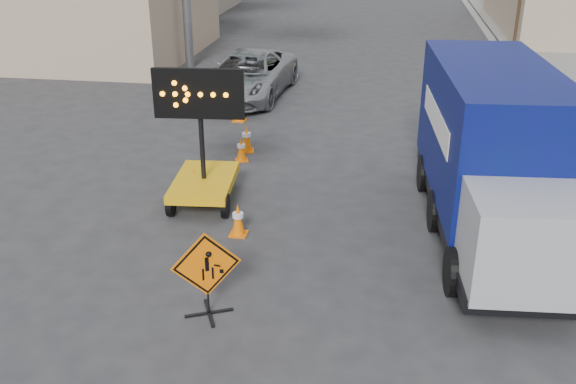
% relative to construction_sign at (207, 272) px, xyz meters
% --- Properties ---
extents(ground, '(100.00, 100.00, 0.00)m').
position_rel_construction_sign_xyz_m(ground, '(0.72, -0.18, -0.82)').
color(ground, '#2D2D30').
rests_on(ground, ground).
extents(curb_right, '(0.40, 60.00, 0.12)m').
position_rel_construction_sign_xyz_m(curb_right, '(7.92, 14.82, -0.76)').
color(curb_right, gray).
rests_on(curb_right, ground).
extents(storefront_left_near, '(14.00, 10.00, 4.00)m').
position_rel_construction_sign_xyz_m(storefront_left_near, '(-13.28, 19.82, 1.18)').
color(storefront_left_near, tan).
rests_on(storefront_left_near, ground).
extents(construction_sign, '(1.08, 0.78, 1.55)m').
position_rel_construction_sign_xyz_m(construction_sign, '(0.00, 0.00, 0.00)').
color(construction_sign, black).
rests_on(construction_sign, ground).
extents(arrow_board, '(2.01, 2.34, 3.18)m').
position_rel_construction_sign_xyz_m(arrow_board, '(-1.31, 4.41, -0.12)').
color(arrow_board, '#E9AC0C').
rests_on(arrow_board, ground).
extents(pickup_truck, '(3.07, 5.91, 1.59)m').
position_rel_construction_sign_xyz_m(pickup_truck, '(-2.28, 13.57, -0.03)').
color(pickup_truck, '#A9ABB0').
rests_on(pickup_truck, ground).
extents(box_truck, '(2.73, 7.36, 3.43)m').
position_rel_construction_sign_xyz_m(box_truck, '(4.97, 3.84, 0.73)').
color(box_truck, black).
rests_on(box_truck, ground).
extents(cone_a, '(0.37, 0.37, 0.72)m').
position_rel_construction_sign_xyz_m(cone_a, '(-0.16, 2.91, -0.47)').
color(cone_a, '#FF6E05').
rests_on(cone_a, ground).
extents(cone_b, '(0.42, 0.42, 0.72)m').
position_rel_construction_sign_xyz_m(cone_b, '(-1.66, 4.70, -0.46)').
color(cone_b, '#FF6E05').
rests_on(cone_b, ground).
extents(cone_c, '(0.43, 0.43, 0.67)m').
position_rel_construction_sign_xyz_m(cone_c, '(-1.06, 7.17, -0.49)').
color(cone_c, '#FF6E05').
rests_on(cone_c, ground).
extents(cone_d, '(0.47, 0.47, 0.78)m').
position_rel_construction_sign_xyz_m(cone_d, '(-1.08, 7.91, -0.43)').
color(cone_d, '#FF6E05').
rests_on(cone_d, ground).
extents(cone_e, '(0.43, 0.43, 0.80)m').
position_rel_construction_sign_xyz_m(cone_e, '(-1.93, 10.65, -0.42)').
color(cone_e, '#FF6E05').
rests_on(cone_e, ground).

